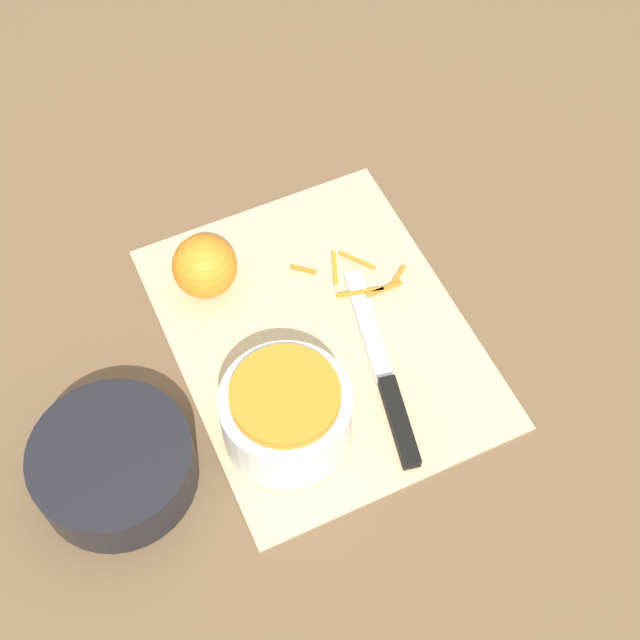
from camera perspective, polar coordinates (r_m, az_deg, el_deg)
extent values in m
plane|color=brown|center=(1.08, 0.00, -1.02)|extent=(4.00, 4.00, 0.00)
cube|color=#CCB284|center=(1.08, 0.00, -0.94)|extent=(0.43, 0.34, 0.01)
cylinder|color=silver|center=(0.98, -2.16, -6.08)|extent=(0.14, 0.14, 0.08)
cylinder|color=orange|center=(0.94, -2.25, -4.91)|extent=(0.12, 0.12, 0.02)
cylinder|color=black|center=(0.99, -13.03, -9.01)|extent=(0.18, 0.18, 0.07)
cube|color=black|center=(1.01, 5.08, -6.48)|extent=(0.11, 0.04, 0.02)
cube|color=silver|center=(1.08, 3.11, -0.30)|extent=(0.16, 0.05, 0.00)
sphere|color=orange|center=(1.09, -7.39, 3.44)|extent=(0.08, 0.08, 0.08)
cube|color=orange|center=(1.13, 0.96, 3.38)|extent=(0.05, 0.02, 0.00)
cube|color=orange|center=(1.12, 5.02, 2.82)|extent=(0.03, 0.03, 0.00)
cube|color=orange|center=(1.12, -1.06, 3.26)|extent=(0.03, 0.03, 0.00)
cube|color=orange|center=(1.13, 2.42, 3.84)|extent=(0.04, 0.03, 0.00)
cube|color=orange|center=(1.11, 4.12, 2.00)|extent=(0.01, 0.05, 0.00)
cube|color=orange|center=(1.10, 2.59, 1.79)|extent=(0.02, 0.06, 0.00)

